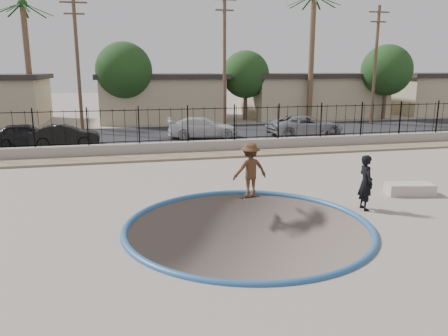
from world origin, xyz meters
TOP-DOWN VIEW (x-y plane):
  - ground at (0.00, 12.00)m, footprint 120.00×120.00m
  - bowl_pit at (0.00, -1.00)m, footprint 6.84×6.84m
  - coping_ring at (0.00, -1.00)m, footprint 7.04×7.04m
  - rock_strip at (0.00, 9.20)m, footprint 42.00×1.60m
  - retaining_wall at (0.00, 10.30)m, footprint 42.00×0.45m
  - fence at (0.00, 10.30)m, footprint 40.00×0.04m
  - street at (0.00, 17.00)m, footprint 90.00×8.00m
  - house_center at (0.00, 26.50)m, footprint 10.60×8.60m
  - house_east at (14.00, 26.50)m, footprint 12.60×8.60m
  - house_east_far at (28.00, 26.50)m, footprint 11.60×8.60m
  - palm_mid at (-10.00, 24.00)m, footprint 2.30×2.30m
  - palm_right at (12.00, 22.00)m, footprint 2.30×2.30m
  - utility_pole_left at (-6.00, 19.00)m, footprint 1.70×0.24m
  - utility_pole_mid at (4.00, 19.00)m, footprint 1.70×0.24m
  - utility_pole_right at (16.00, 19.00)m, footprint 1.70×0.24m
  - street_tree_left at (-3.00, 23.00)m, footprint 4.32×4.32m
  - street_tree_mid at (7.00, 24.00)m, footprint 3.96×3.96m
  - street_tree_right at (19.00, 22.00)m, footprint 4.32×4.32m
  - skater at (0.82, 1.60)m, footprint 1.26×0.81m
  - skateboard at (0.82, 1.60)m, footprint 0.72×0.25m
  - videographer at (4.00, -0.35)m, footprint 0.46×0.66m
  - concrete_ledge at (6.44, 0.79)m, footprint 1.71×1.02m
  - car_a at (-8.68, 14.30)m, footprint 3.89×1.72m
  - car_b at (-6.50, 13.76)m, footprint 3.72×1.31m
  - car_c at (1.65, 15.00)m, footprint 4.58×2.17m
  - car_d at (8.24, 14.10)m, footprint 5.12×2.71m

SIDE VIEW (x-z plane):
  - ground at x=0.00m, z-range -2.20..0.00m
  - bowl_pit at x=0.00m, z-range -0.90..0.90m
  - coping_ring at x=0.00m, z-range -0.10..0.10m
  - street at x=0.00m, z-range 0.00..0.04m
  - skateboard at x=0.82m, z-range 0.02..0.08m
  - rock_strip at x=0.00m, z-range 0.00..0.11m
  - concrete_ledge at x=6.44m, z-range 0.00..0.40m
  - retaining_wall at x=0.00m, z-range 0.00..0.60m
  - car_b at x=-6.50m, z-range 0.04..1.26m
  - car_c at x=1.65m, z-range 0.04..1.33m
  - car_a at x=-8.68m, z-range 0.04..1.34m
  - car_d at x=8.24m, z-range 0.04..1.41m
  - videographer at x=4.00m, z-range 0.00..1.75m
  - skater at x=0.82m, z-range 0.00..1.84m
  - fence at x=0.00m, z-range 0.60..2.40m
  - house_east at x=14.00m, z-range 0.02..3.92m
  - house_east_far at x=28.00m, z-range 0.02..3.92m
  - house_center at x=0.00m, z-range 0.02..3.92m
  - street_tree_mid at x=7.00m, z-range 0.92..6.75m
  - street_tree_left at x=-3.00m, z-range 1.01..7.37m
  - street_tree_right at x=19.00m, z-range 1.01..7.37m
  - utility_pole_left at x=-6.00m, z-range 0.20..9.20m
  - utility_pole_right at x=16.00m, z-range 0.20..9.20m
  - utility_pole_mid at x=4.00m, z-range 0.21..9.71m
  - palm_mid at x=-10.00m, z-range 2.04..11.34m
  - palm_right at x=12.00m, z-range 2.18..12.48m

